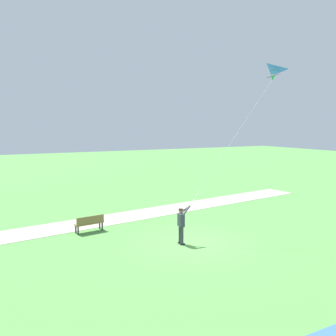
{
  "coord_description": "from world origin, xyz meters",
  "views": [
    {
      "loc": [
        -14.02,
        8.78,
        5.56
      ],
      "look_at": [
        0.09,
        1.26,
        3.66
      ],
      "focal_mm": 38.61,
      "sensor_mm": 36.0,
      "label": 1
    }
  ],
  "objects": [
    {
      "name": "ground_plane",
      "position": [
        0.0,
        0.0,
        0.0
      ],
      "size": [
        120.0,
        120.0,
        0.0
      ],
      "primitive_type": "plane",
      "color": "#569947"
    },
    {
      "name": "walkway_path",
      "position": [
        6.01,
        2.0,
        0.01
      ],
      "size": [
        6.55,
        32.04,
        0.02
      ],
      "primitive_type": "cube",
      "rotation": [
        0.0,
        0.0,
        0.13
      ],
      "color": "#ADA393",
      "rests_on": "ground"
    },
    {
      "name": "person_kite_flyer",
      "position": [
        0.19,
        0.49,
        1.05
      ],
      "size": [
        0.52,
        0.62,
        1.83
      ],
      "color": "#232328",
      "rests_on": "ground"
    },
    {
      "name": "flying_kite",
      "position": [
        -0.33,
        -3.99,
        8.08
      ],
      "size": [
        1.64,
        4.72,
        6.66
      ],
      "color": "blue"
    },
    {
      "name": "park_bench_near_walkway",
      "position": [
        4.09,
        3.76,
        0.51
      ],
      "size": [
        0.63,
        1.54,
        0.88
      ],
      "color": "olive",
      "rests_on": "ground"
    }
  ]
}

